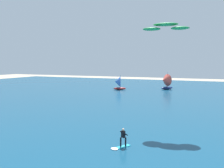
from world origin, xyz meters
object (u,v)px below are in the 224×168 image
object	(u,v)px
sailboat_leading	(118,83)
sailboat_far_right	(165,82)
kitesurfer	(121,141)
kite	(166,27)

from	to	relation	value
sailboat_leading	sailboat_far_right	bearing A→B (deg)	26.58
kitesurfer	sailboat_leading	bearing A→B (deg)	112.17
kite	sailboat_far_right	distance (m)	40.59
kite	sailboat_far_right	size ratio (longest dim) A/B	1.10
sailboat_far_right	sailboat_leading	world-z (taller)	sailboat_far_right
sailboat_leading	kitesurfer	bearing A→B (deg)	-67.83
kitesurfer	kite	distance (m)	13.46
kitesurfer	sailboat_far_right	bearing A→B (deg)	95.73
kite	kitesurfer	bearing A→B (deg)	-105.95
kitesurfer	kite	bearing A→B (deg)	74.05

